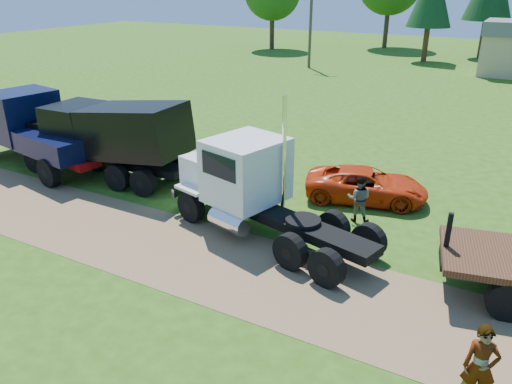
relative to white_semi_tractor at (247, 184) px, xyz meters
The scene contains 8 objects.
ground 3.85m from the white_semi_tractor, 46.94° to the right, with size 140.00×140.00×0.00m, color #2A4E11.
dirt_track 3.85m from the white_semi_tractor, 46.94° to the right, with size 120.00×4.20×0.01m, color brown.
white_semi_tractor is the anchor object (origin of this frame).
black_dump_truck 7.77m from the white_semi_tractor, behind, with size 8.26×2.80×3.55m.
navy_truck 11.95m from the white_semi_tractor, behind, with size 7.93×3.88×3.37m.
orange_pickup 5.26m from the white_semi_tractor, 55.20° to the left, with size 2.17×4.70×1.31m, color red.
spectator_a 9.34m from the white_semi_tractor, 30.06° to the right, with size 0.69×0.45×1.89m, color #999999.
spectator_b 4.08m from the white_semi_tractor, 35.45° to the left, with size 0.85×0.66×1.75m, color #999999.
Camera 1 is at (5.50, -11.15, 8.14)m, focal length 35.00 mm.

